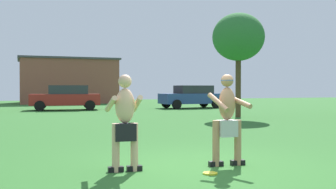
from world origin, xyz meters
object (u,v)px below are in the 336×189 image
object	(u,v)px
car_blue_near_post	(192,96)
player_with_cap	(227,115)
frisbee	(210,173)
car_red_mid_lot	(66,97)
player_in_black	(125,121)
tree_left_field	(238,38)

from	to	relation	value
car_blue_near_post	player_with_cap	bearing A→B (deg)	-112.15
frisbee	car_red_mid_lot	bearing A→B (deg)	90.39
player_with_cap	car_red_mid_lot	size ratio (longest dim) A/B	0.38
player_with_cap	car_blue_near_post	distance (m)	20.58
player_with_cap	car_blue_near_post	size ratio (longest dim) A/B	0.38
player_with_cap	frisbee	bearing A→B (deg)	-139.04
player_with_cap	frisbee	size ratio (longest dim) A/B	6.93
car_blue_near_post	player_in_black	bearing A→B (deg)	-117.01
car_red_mid_lot	tree_left_field	size ratio (longest dim) A/B	0.89
car_blue_near_post	car_red_mid_lot	distance (m)	8.53
player_with_cap	player_in_black	bearing A→B (deg)	174.88
car_blue_near_post	tree_left_field	distance (m)	9.24
player_in_black	tree_left_field	world-z (taller)	tree_left_field
car_blue_near_post	tree_left_field	size ratio (longest dim) A/B	0.87
frisbee	tree_left_field	size ratio (longest dim) A/B	0.05
player_in_black	car_red_mid_lot	size ratio (longest dim) A/B	0.37
player_in_black	frisbee	xyz separation A→B (m)	(1.26, -0.70, -0.85)
car_blue_near_post	car_red_mid_lot	world-z (taller)	same
car_red_mid_lot	tree_left_field	xyz separation A→B (m)	(7.14, -9.27, 3.02)
frisbee	car_blue_near_post	bearing A→B (deg)	66.87
player_in_black	frisbee	world-z (taller)	player_in_black
player_with_cap	player_in_black	xyz separation A→B (m)	(-1.87, 0.17, -0.05)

